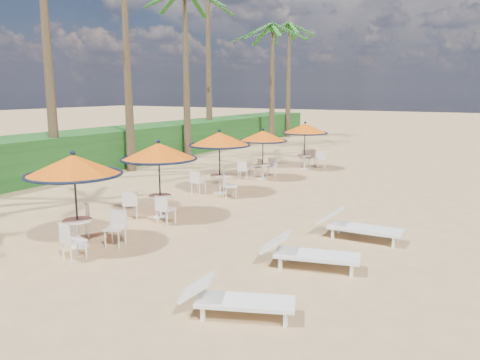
% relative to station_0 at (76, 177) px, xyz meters
% --- Properties ---
extents(ground, '(160.00, 160.00, 0.00)m').
position_rel_station_0_xyz_m(ground, '(4.94, -0.34, -1.71)').
color(ground, tan).
rests_on(ground, ground).
extents(scrub_hedge, '(3.00, 40.00, 1.80)m').
position_rel_station_0_xyz_m(scrub_hedge, '(-8.56, 10.66, -0.81)').
color(scrub_hedge, '#194716').
rests_on(scrub_hedge, ground).
extents(station_0, '(2.24, 2.24, 2.34)m').
position_rel_station_0_xyz_m(station_0, '(0.00, 0.00, 0.00)').
color(station_0, black).
rests_on(station_0, ground).
extents(station_1, '(2.22, 2.22, 2.32)m').
position_rel_station_0_xyz_m(station_1, '(-0.04, 2.98, 0.06)').
color(station_1, black).
rests_on(station_1, ground).
extents(station_2, '(2.24, 2.24, 2.34)m').
position_rel_station_0_xyz_m(station_2, '(-0.27, 6.65, 0.07)').
color(station_2, black).
rests_on(station_2, ground).
extents(station_3, '(2.05, 2.05, 2.14)m').
position_rel_station_0_xyz_m(station_3, '(-0.28, 10.06, -0.14)').
color(station_3, black).
rests_on(station_3, ground).
extents(station_4, '(2.17, 2.23, 2.27)m').
position_rel_station_0_xyz_m(station_4, '(0.37, 13.41, -0.05)').
color(station_4, black).
rests_on(station_4, ground).
extents(lounger_near, '(1.99, 1.26, 0.68)m').
position_rel_station_0_xyz_m(lounger_near, '(4.96, -1.20, -1.39)').
color(lounger_near, white).
rests_on(lounger_near, ground).
extents(lounger_mid, '(2.15, 1.13, 0.74)m').
position_rel_station_0_xyz_m(lounger_mid, '(5.20, 1.43, -1.36)').
color(lounger_mid, white).
rests_on(lounger_mid, ground).
extents(lounger_far, '(2.13, 0.73, 0.75)m').
position_rel_station_0_xyz_m(lounger_far, '(5.56, 3.88, -1.36)').
color(lounger_far, white).
rests_on(lounger_far, ground).
extents(palm_4, '(5.00, 5.00, 8.97)m').
position_rel_station_0_xyz_m(palm_4, '(-6.69, 13.57, 6.48)').
color(palm_4, brown).
rests_on(palm_4, ground).
extents(palm_6, '(5.00, 5.00, 8.05)m').
position_rel_station_0_xyz_m(palm_6, '(-5.68, 22.13, 5.61)').
color(palm_6, brown).
rests_on(palm_6, ground).
extents(palm_7, '(5.00, 5.00, 8.88)m').
position_rel_station_0_xyz_m(palm_7, '(-6.87, 27.54, 6.39)').
color(palm_7, brown).
rests_on(palm_7, ground).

